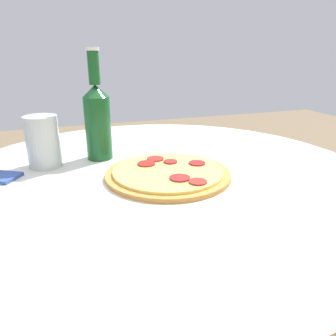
{
  "coord_description": "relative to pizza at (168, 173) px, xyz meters",
  "views": [
    {
      "loc": [
        0.22,
        0.69,
        1.03
      ],
      "look_at": [
        -0.01,
        0.04,
        0.78
      ],
      "focal_mm": 35.0,
      "sensor_mm": 36.0,
      "label": 1
    }
  ],
  "objects": [
    {
      "name": "drinking_glass",
      "position": [
        0.26,
        -0.16,
        0.05
      ],
      "size": [
        0.08,
        0.08,
        0.12
      ],
      "color": "#ADBCC6",
      "rests_on": "table"
    },
    {
      "name": "pizza",
      "position": [
        0.0,
        0.0,
        0.0
      ],
      "size": [
        0.28,
        0.28,
        0.02
      ],
      "color": "#B77F3D",
      "rests_on": "table"
    },
    {
      "name": "beer_bottle",
      "position": [
        0.13,
        -0.18,
        0.1
      ],
      "size": [
        0.07,
        0.07,
        0.27
      ],
      "color": "#144C23",
      "rests_on": "table"
    },
    {
      "name": "table",
      "position": [
        0.01,
        -0.04,
        -0.21
      ],
      "size": [
        1.0,
        1.0,
        0.76
      ],
      "color": "silver",
      "rests_on": "ground_plane"
    }
  ]
}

